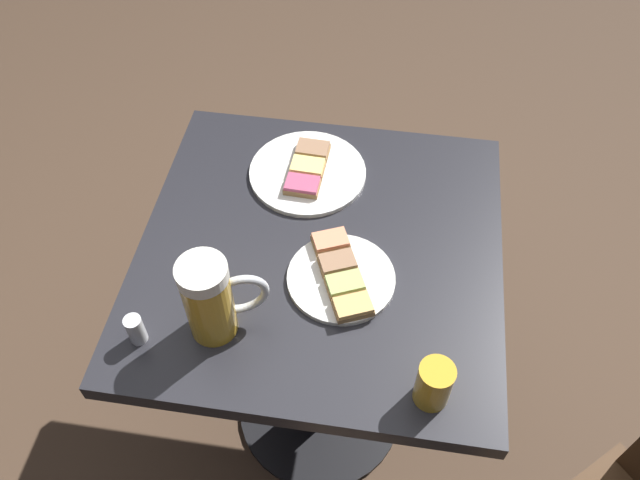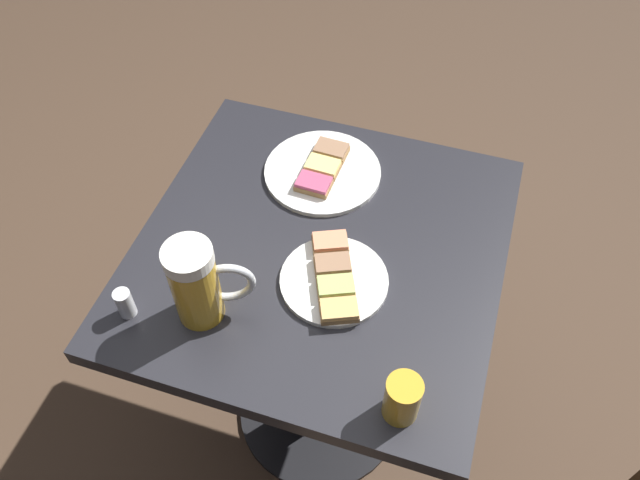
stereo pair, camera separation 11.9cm
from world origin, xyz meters
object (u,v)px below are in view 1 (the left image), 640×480
Objects in this scene: beer_mug at (212,299)px; salt_shaker at (136,329)px; plate_far at (308,171)px; beer_glass_small at (434,384)px; plate_near at (341,276)px.

beer_mug is 2.91× the size of salt_shaker.
salt_shaker reaches higher than plate_far.
plate_near is at bearing -50.10° from beer_glass_small.
plate_near is 2.28× the size of beer_glass_small.
beer_glass_small reaches higher than plate_far.
plate_near is at bearing -152.05° from salt_shaker.
beer_mug is at bearing 33.06° from plate_near.
beer_mug is at bearing 76.23° from plate_far.
salt_shaker is (0.32, 0.17, 0.02)m from plate_near.
beer_glass_small is at bearing 176.29° from salt_shaker.
plate_far is at bearing -103.77° from beer_mug.
salt_shaker is at bearing 62.69° from plate_far.
salt_shaker is at bearing -3.71° from beer_glass_small.
plate_near is at bearing 112.01° from plate_far.
salt_shaker is (0.13, 0.04, -0.06)m from beer_mug.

